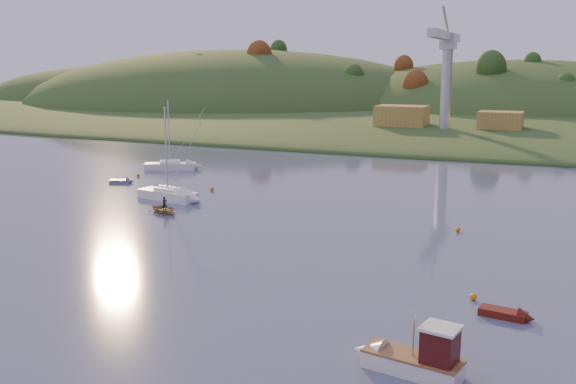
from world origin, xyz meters
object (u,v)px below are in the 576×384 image
at_px(red_tender, 514,315).
at_px(grey_dinghy, 125,181).
at_px(sailboat_near, 170,165).
at_px(sailboat_far, 168,194).
at_px(fishing_boat, 406,356).
at_px(canoe, 165,209).

relative_size(red_tender, grey_dinghy, 1.02).
bearing_deg(sailboat_near, grey_dinghy, -112.19).
bearing_deg(sailboat_far, grey_dinghy, 159.38).
xyz_separation_m(fishing_boat, sailboat_near, (-49.14, 51.84, -0.15)).
bearing_deg(sailboat_far, fishing_boat, -31.12).
xyz_separation_m(fishing_boat, grey_dinghy, (-48.32, 39.48, -0.60)).
distance_m(sailboat_far, canoe, 7.15).
xyz_separation_m(fishing_boat, canoe, (-32.85, 26.28, -0.46)).
distance_m(red_tender, grey_dinghy, 60.80).
bearing_deg(canoe, fishing_boat, -102.83).
height_order(fishing_boat, red_tender, fishing_boat).
bearing_deg(canoe, sailboat_far, 57.01).
relative_size(sailboat_near, red_tender, 3.00).
height_order(fishing_boat, sailboat_far, sailboat_far).
height_order(sailboat_far, canoe, sailboat_far).
height_order(sailboat_far, red_tender, sailboat_far).
bearing_deg(red_tender, grey_dinghy, 159.37).
distance_m(sailboat_near, red_tender, 68.36).
bearing_deg(grey_dinghy, sailboat_far, -54.88).
distance_m(fishing_boat, sailboat_far, 48.84).
height_order(red_tender, grey_dinghy, grey_dinghy).
distance_m(sailboat_near, sailboat_far, 23.17).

